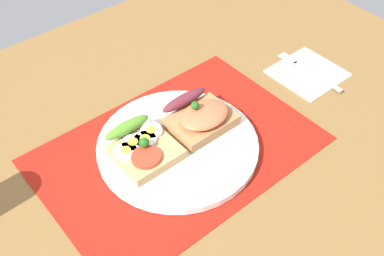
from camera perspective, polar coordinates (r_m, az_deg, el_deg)
ground_plane at (r=76.98cm, az=-1.72°, el=-3.47°), size 120.00×90.00×3.20cm
placemat at (r=75.68cm, az=-1.75°, el=-2.59°), size 43.80×30.07×0.30cm
plate at (r=75.11cm, az=-1.76°, el=-2.19°), size 26.04×26.04×1.27cm
sandwich_egg_tomato at (r=72.61cm, az=-6.14°, el=-2.34°), size 9.35×10.45×3.86cm
sandwich_salmon at (r=76.34cm, az=0.97°, el=1.46°), size 10.69×9.43×5.25cm
napkin at (r=92.96cm, az=14.03°, el=6.63°), size 12.27×11.86×0.60cm
fork at (r=92.67cm, az=14.01°, el=6.86°), size 1.62×14.92×0.32cm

